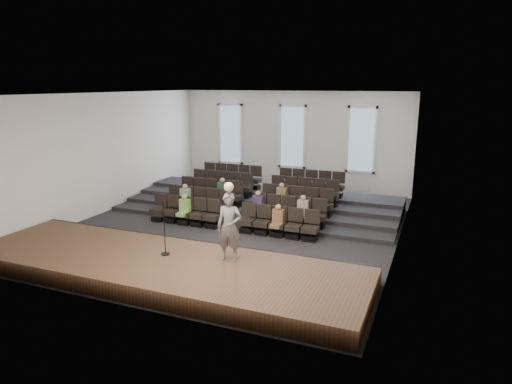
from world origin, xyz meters
The scene contains 14 objects.
ground centered at (0.00, 0.00, 0.00)m, with size 14.00×14.00×0.00m, color black.
ceiling centered at (0.00, 0.00, 5.01)m, with size 12.00×14.00×0.02m, color white.
wall_back centered at (0.00, 7.02, 2.50)m, with size 12.00×0.04×5.00m, color silver.
wall_front centered at (0.00, -7.02, 2.50)m, with size 12.00×0.04×5.00m, color silver.
wall_left centered at (-6.02, 0.00, 2.50)m, with size 0.04×14.00×5.00m, color silver.
wall_right centered at (6.02, 0.00, 2.50)m, with size 0.04×14.00×5.00m, color silver.
stage centered at (0.00, -5.10, 0.25)m, with size 11.80×3.60×0.50m, color #49311F.
stage_lip centered at (0.00, -3.33, 0.25)m, with size 11.80×0.06×0.52m, color black.
risers centered at (0.00, 3.17, 0.20)m, with size 11.80×4.80×0.60m.
seating_rows centered at (0.00, 1.54, 0.68)m, with size 6.80×4.70×1.67m.
windows centered at (0.00, 6.95, 2.70)m, with size 8.44×0.10×3.24m.
audience centered at (0.10, 0.45, 0.83)m, with size 5.45×2.64×1.10m.
speaker centered at (1.83, -4.38, 1.47)m, with size 0.71×0.46×1.94m, color #5A5855.
mic_stand centered at (-0.09, -4.73, 0.98)m, with size 0.27×0.27×1.63m.
Camera 1 is at (7.11, -15.32, 5.37)m, focal length 32.00 mm.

